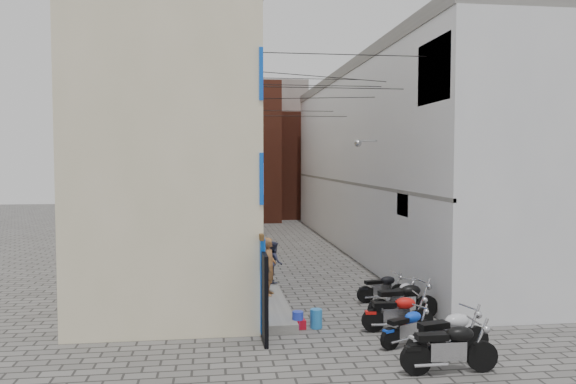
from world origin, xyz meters
name	(u,v)px	position (x,y,z in m)	size (l,w,h in m)	color
ground	(360,332)	(0.00, 0.00, 0.00)	(90.00, 90.00, 0.00)	#585653
plinth	(249,249)	(-2.05, 13.00, 0.12)	(0.90, 26.00, 0.25)	slate
building_left	(187,159)	(-4.98, 12.95, 4.50)	(5.10, 27.00, 9.00)	beige
building_right	(391,159)	(5.00, 13.00, 4.51)	(5.94, 26.00, 9.00)	silver
building_far_brick_left	(237,153)	(-2.00, 28.00, 5.00)	(6.00, 6.00, 10.00)	brown
building_far_brick_right	(299,166)	(3.00, 30.00, 4.00)	(5.00, 6.00, 8.00)	brown
building_far_concrete	(258,148)	(0.00, 34.00, 5.50)	(8.00, 5.00, 11.00)	slate
far_shopfront	(267,206)	(0.00, 25.20, 1.20)	(2.00, 0.30, 2.40)	black
overhead_wires	(310,91)	(0.00, 7.64, 7.12)	(5.80, 13.02, 1.32)	black
motorcycle_a	(449,345)	(1.13, -3.00, 0.61)	(0.67, 2.11, 1.22)	black
motorcycle_b	(448,332)	(1.44, -2.23, 0.63)	(0.69, 2.18, 1.26)	#B8B8BD
motorcycle_c	(408,325)	(0.88, -1.16, 0.49)	(0.53, 1.68, 0.97)	blue
motorcycle_d	(398,311)	(0.99, -0.07, 0.55)	(0.60, 1.89, 1.09)	red
motorcycle_e	(403,299)	(1.47, 0.86, 0.61)	(0.66, 2.10, 1.22)	black
motorcycle_f	(402,294)	(1.78, 1.84, 0.49)	(0.53, 1.68, 0.97)	#B3B4B9
motorcycle_g	(382,286)	(1.51, 2.94, 0.49)	(0.54, 1.70, 0.98)	black
person_a	(269,266)	(-2.04, 3.29, 1.15)	(0.66, 0.43, 1.80)	#A0683A
person_b	(274,262)	(-1.70, 5.02, 0.96)	(0.69, 0.54, 1.42)	#363851
water_jug_near	(298,320)	(-1.55, 0.50, 0.23)	(0.30, 0.30, 0.46)	blue
water_jug_far	(316,319)	(-1.06, 0.50, 0.25)	(0.32, 0.32, 0.51)	#287FCC
red_crate	(298,324)	(-1.55, 0.50, 0.12)	(0.39, 0.29, 0.24)	#B20C1D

